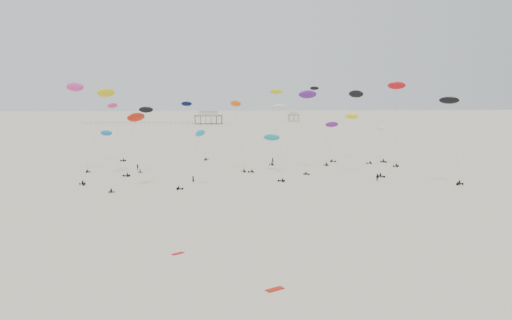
{
  "coord_description": "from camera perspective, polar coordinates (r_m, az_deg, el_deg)",
  "views": [
    {
      "loc": [
        -11.27,
        -26.17,
        22.18
      ],
      "look_at": [
        0.0,
        88.0,
        7.0
      ],
      "focal_mm": 35.0,
      "sensor_mm": 36.0,
      "label": 1
    }
  ],
  "objects": [
    {
      "name": "rig_3",
      "position": [
        160.96,
        2.17,
        5.4
      ],
      "size": [
        5.18,
        10.19,
        24.09
      ],
      "rotation": [
        0.0,
        0.0,
        3.38
      ],
      "color": "black",
      "rests_on": "ground"
    },
    {
      "name": "rig_4",
      "position": [
        139.5,
        12.05,
        5.14
      ],
      "size": [
        9.01,
        9.73,
        23.39
      ],
      "rotation": [
        0.0,
        0.0,
        3.78
      ],
      "color": "black",
      "rests_on": "ground"
    },
    {
      "name": "rig_12",
      "position": [
        131.6,
        21.45,
        4.19
      ],
      "size": [
        6.38,
        5.63,
        21.86
      ],
      "rotation": [
        0.0,
        0.0,
        2.18
      ],
      "color": "black",
      "rests_on": "ground"
    },
    {
      "name": "spectator_0",
      "position": [
        127.18,
        -7.19,
        -2.57
      ],
      "size": [
        0.88,
        0.79,
        2.02
      ],
      "primitive_type": "imported",
      "rotation": [
        0.0,
        0.0,
        2.65
      ],
      "color": "black",
      "rests_on": "ground"
    },
    {
      "name": "rig_19",
      "position": [
        145.23,
        -2.14,
        4.75
      ],
      "size": [
        4.76,
        8.32,
        20.52
      ],
      "rotation": [
        0.0,
        0.0,
        3.23
      ],
      "color": "black",
      "rests_on": "ground"
    },
    {
      "name": "rig_14",
      "position": [
        147.38,
        5.91,
        6.7
      ],
      "size": [
        6.38,
        13.92,
        24.36
      ],
      "rotation": [
        0.0,
        0.0,
        3.95
      ],
      "color": "black",
      "rests_on": "ground"
    },
    {
      "name": "rig_5",
      "position": [
        162.06,
        8.52,
        2.97
      ],
      "size": [
        6.95,
        10.05,
        14.18
      ],
      "rotation": [
        0.0,
        0.0,
        5.86
      ],
      "color": "black",
      "rests_on": "ground"
    },
    {
      "name": "spectator_3",
      "position": [
        161.5,
        1.91,
        -0.36
      ],
      "size": [
        0.91,
        0.85,
        2.07
      ],
      "primitive_type": "imported",
      "rotation": [
        0.0,
        0.0,
        2.55
      ],
      "color": "black",
      "rests_on": "ground"
    },
    {
      "name": "pavilion_small",
      "position": [
        412.8,
        4.33,
        4.92
      ],
      "size": [
        9.0,
        7.0,
        8.0
      ],
      "color": "brown",
      "rests_on": "ground"
    },
    {
      "name": "rig_10",
      "position": [
        174.86,
        -16.29,
        2.24
      ],
      "size": [
        9.42,
        6.85,
        10.96
      ],
      "rotation": [
        0.0,
        0.0,
        1.17
      ],
      "color": "black",
      "rests_on": "ground"
    },
    {
      "name": "spectator_2",
      "position": [
        151.65,
        -13.38,
        -1.08
      ],
      "size": [
        1.29,
        1.17,
        1.94
      ],
      "primitive_type": "imported",
      "rotation": [
        0.0,
        0.0,
        5.67
      ],
      "color": "black",
      "rests_on": "ground"
    },
    {
      "name": "grounded_kite_a",
      "position": [
        58.9,
        2.17,
        -14.59
      ],
      "size": [
        2.36,
        1.85,
        0.08
      ],
      "primitive_type": "cube",
      "rotation": [
        0.0,
        0.0,
        0.5
      ],
      "color": "#B5180B",
      "rests_on": "ground"
    },
    {
      "name": "pier_fence",
      "position": [
        380.18,
        -13.33,
        4.11
      ],
      "size": [
        80.2,
        0.2,
        1.5
      ],
      "color": "black",
      "rests_on": "ground"
    },
    {
      "name": "rig_7",
      "position": [
        120.08,
        -6.92,
        1.68
      ],
      "size": [
        7.54,
        7.37,
        14.13
      ],
      "rotation": [
        0.0,
        0.0,
        4.87
      ],
      "color": "black",
      "rests_on": "ground"
    },
    {
      "name": "rig_16",
      "position": [
        159.94,
        15.78,
        6.76
      ],
      "size": [
        5.8,
        5.74,
        26.22
      ],
      "rotation": [
        0.0,
        0.0,
        5.39
      ],
      "color": "black",
      "rests_on": "ground"
    },
    {
      "name": "rig_13",
      "position": [
        135.31,
        2.72,
        4.59
      ],
      "size": [
        4.93,
        14.29,
        20.92
      ],
      "rotation": [
        0.0,
        0.0,
        1.18
      ],
      "color": "black",
      "rests_on": "ground"
    },
    {
      "name": "rig_17",
      "position": [
        144.27,
        1.47,
        2.05
      ],
      "size": [
        9.77,
        5.59,
        11.6
      ],
      "rotation": [
        0.0,
        0.0,
        1.57
      ],
      "color": "black",
      "rests_on": "ground"
    },
    {
      "name": "rig_8",
      "position": [
        121.04,
        -13.87,
        3.81
      ],
      "size": [
        8.73,
        10.4,
        18.5
      ],
      "rotation": [
        0.0,
        0.0,
        0.35
      ],
      "color": "black",
      "rests_on": "ground"
    },
    {
      "name": "rig_9",
      "position": [
        173.11,
        11.25,
        3.98
      ],
      "size": [
        5.36,
        16.4,
        19.39
      ],
      "rotation": [
        0.0,
        0.0,
        1.4
      ],
      "color": "black",
      "rests_on": "ground"
    },
    {
      "name": "rig_0",
      "position": [
        172.82,
        14.2,
        2.16
      ],
      "size": [
        4.52,
        11.93,
        12.58
      ],
      "rotation": [
        0.0,
        0.0,
        3.55
      ],
      "color": "black",
      "rests_on": "ground"
    },
    {
      "name": "rig_11",
      "position": [
        167.04,
        7.73,
        4.04
      ],
      "size": [
        7.84,
        8.26,
        24.9
      ],
      "rotation": [
        0.0,
        0.0,
        4.52
      ],
      "color": "black",
      "rests_on": "ground"
    },
    {
      "name": "grounded_kite_b",
      "position": [
        71.83,
        -8.92,
        -10.54
      ],
      "size": [
        1.87,
        1.63,
        0.07
      ],
      "primitive_type": "cube",
      "rotation": [
        0.0,
        0.0,
        0.63
      ],
      "color": "red",
      "rests_on": "ground"
    },
    {
      "name": "rig_15",
      "position": [
        152.47,
        -19.87,
        7.06
      ],
      "size": [
        7.42,
        6.94,
        25.65
      ],
      "rotation": [
        0.0,
        0.0,
        0.59
      ],
      "color": "black",
      "rests_on": "ground"
    },
    {
      "name": "rig_1",
      "position": [
        145.16,
        -12.62,
        3.92
      ],
      "size": [
        4.72,
        3.34,
        18.82
      ],
      "rotation": [
        0.0,
        0.0,
        6.39
      ],
      "color": "black",
      "rests_on": "ground"
    },
    {
      "name": "ground_plane",
      "position": [
        227.53,
        -2.77,
        1.93
      ],
      "size": [
        900.0,
        900.0,
        0.0
      ],
      "primitive_type": "plane",
      "color": "beige"
    },
    {
      "name": "rig_2",
      "position": [
        143.48,
        -15.53,
        3.2
      ],
      "size": [
        7.27,
        10.42,
        20.22
      ],
      "rotation": [
        0.0,
        0.0,
        1.36
      ],
      "color": "black",
      "rests_on": "ground"
    },
    {
      "name": "rig_18",
      "position": [
        169.8,
        -7.16,
        4.17
      ],
      "size": [
        9.16,
        5.46,
        19.89
      ],
      "rotation": [
        0.0,
        0.0,
        2.82
      ],
      "color": "black",
      "rests_on": "ground"
    },
    {
      "name": "spectator_1",
      "position": [
        131.85,
        13.71,
        -2.36
      ],
      "size": [
        1.26,
        1.1,
        2.24
      ],
      "primitive_type": "imported",
      "rotation": [
        0.0,
        0.0,
        5.76
      ],
      "color": "black",
      "rests_on": "ground"
    },
    {
      "name": "rig_6",
      "position": [
        139.23,
        -17.16,
        5.81
      ],
      "size": [
        7.3,
        18.61,
        25.74
      ],
      "rotation": [
        0.0,
        0.0,
        3.61
      ],
      "color": "black",
      "rests_on": "ground"
    },
    {
      "name": "pavilion_main",
      "position": [
        376.6,
        -5.46,
        4.77
      ],
      "size": [
        21.0,
        13.0,
        9.8
      ],
      "color": "brown",
      "rests_on": "ground"
    }
  ]
}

